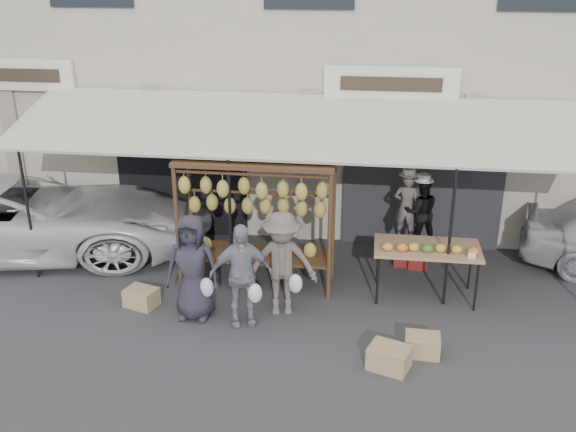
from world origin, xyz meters
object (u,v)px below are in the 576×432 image
vendor_right (421,212)px  customer_right (282,264)px  customer_left (193,267)px  crate_near_b (422,345)px  vendor_left (406,207)px  produce_table (427,250)px  crate_near_a (389,358)px  banana_rack (256,199)px  crate_far (141,297)px  customer_mid (241,275)px

vendor_right → customer_right: 2.94m
customer_left → crate_near_b: bearing=-9.4°
vendor_left → customer_right: bearing=57.6°
produce_table → crate_near_b: bearing=-94.1°
vendor_right → customer_left: 4.19m
crate_near_a → vendor_right: bearing=80.6°
vendor_left → vendor_right: bearing=172.3°
banana_rack → crate_near_b: (2.69, -1.77, -1.42)m
vendor_left → crate_far: vendor_left is taller
vendor_left → vendor_right: vendor_left is taller
vendor_right → customer_mid: (-2.77, -2.33, -0.26)m
vendor_left → crate_near_b: (0.19, -2.91, -0.97)m
banana_rack → customer_right: 1.27m
produce_table → banana_rack: bearing=177.9°
customer_left → crate_far: (-0.95, 0.20, -0.70)m
crate_near_b → vendor_right: bearing=88.6°
banana_rack → vendor_right: 2.99m
customer_right → crate_near_b: (2.13, -0.88, -0.70)m
banana_rack → customer_mid: (-0.00, -1.28, -0.75)m
produce_table → customer_right: size_ratio=1.00×
produce_table → crate_far: produce_table is taller
produce_table → customer_mid: 3.05m
crate_near_a → crate_far: crate_near_a is taller
banana_rack → customer_right: size_ratio=1.53×
customer_mid → crate_near_a: size_ratio=3.03×
vendor_left → crate_far: size_ratio=2.61×
vendor_left → customer_left: size_ratio=0.75×
produce_table → crate_near_a: 2.27m
produce_table → vendor_left: 1.30m
vendor_left → crate_far: (-4.22, -2.13, -0.97)m
produce_table → vendor_left: vendor_left is taller
vendor_right → customer_right: customer_right is taller
customer_right → crate_far: bearing=172.6°
banana_rack → vendor_left: size_ratio=2.03×
vendor_right → crate_far: bearing=16.0°
crate_near_a → crate_far: (-3.94, 1.18, -0.01)m
customer_right → crate_near_b: customer_right is taller
customer_right → crate_near_b: size_ratio=3.50×
customer_left → banana_rack: bearing=57.3°
produce_table → vendor_right: (-0.05, 1.15, 0.20)m
customer_mid → customer_right: bearing=17.0°
vendor_left → customer_mid: bearing=55.4°
vendor_left → customer_left: (-3.27, -2.33, -0.27)m
vendor_right → crate_far: (-4.48, -2.04, -0.93)m
crate_near_a → produce_table: bearing=74.2°
produce_table → vendor_left: size_ratio=1.33×
banana_rack → produce_table: (2.81, -0.10, -0.69)m
crate_far → banana_rack: bearing=30.2°
customer_left → crate_far: 1.19m
vendor_right → crate_far: 5.01m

